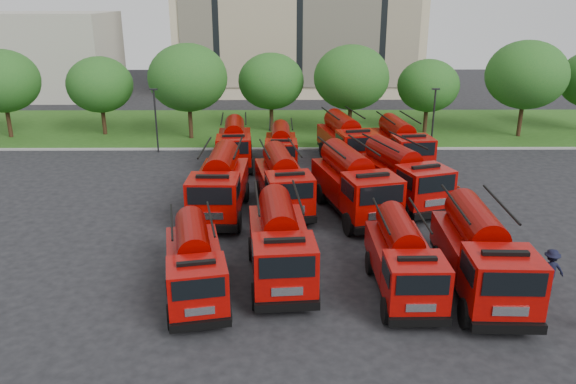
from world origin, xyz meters
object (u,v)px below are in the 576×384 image
(fire_truck_9, at_px, (281,147))
(fire_truck_11, at_px, (401,144))
(firefighter_0, at_px, (475,307))
(fire_truck_1, at_px, (280,243))
(fire_truck_7, at_px, (401,175))
(firefighter_1, at_px, (392,313))
(fire_truck_6, at_px, (354,183))
(fire_truck_8, at_px, (234,144))
(fire_truck_0, at_px, (195,263))
(fire_truck_10, at_px, (346,140))
(firefighter_3, at_px, (547,289))
(firefighter_4, at_px, (208,227))
(fire_truck_5, at_px, (283,181))
(firefighter_5, at_px, (446,201))
(fire_truck_3, at_px, (481,254))
(fire_truck_2, at_px, (403,259))
(fire_truck_4, at_px, (220,184))

(fire_truck_9, distance_m, fire_truck_11, 8.76)
(firefighter_0, bearing_deg, fire_truck_1, 134.62)
(fire_truck_7, relative_size, firefighter_1, 5.11)
(fire_truck_6, height_order, fire_truck_8, fire_truck_6)
(fire_truck_0, relative_size, fire_truck_10, 0.85)
(fire_truck_1, distance_m, firefighter_3, 11.73)
(fire_truck_1, distance_m, firefighter_4, 7.15)
(fire_truck_10, xyz_separation_m, firefighter_4, (-8.84, -12.39, -1.76))
(firefighter_0, height_order, firefighter_4, firefighter_0)
(fire_truck_7, relative_size, firefighter_4, 5.44)
(fire_truck_11, distance_m, firefighter_3, 18.51)
(fire_truck_5, distance_m, fire_truck_9, 8.36)
(fire_truck_9, height_order, fire_truck_11, fire_truck_11)
(firefighter_0, height_order, firefighter_5, firefighter_0)
(fire_truck_1, height_order, firefighter_5, fire_truck_1)
(fire_truck_0, distance_m, firefighter_3, 15.15)
(fire_truck_1, distance_m, fire_truck_3, 8.54)
(fire_truck_2, bearing_deg, fire_truck_4, 132.75)
(fire_truck_7, distance_m, fire_truck_10, 8.91)
(firefighter_1, bearing_deg, fire_truck_4, 141.05)
(fire_truck_5, xyz_separation_m, fire_truck_9, (-0.14, 8.36, -0.18))
(fire_truck_5, distance_m, fire_truck_6, 4.16)
(fire_truck_7, height_order, fire_truck_8, fire_truck_7)
(fire_truck_6, height_order, firefighter_1, fire_truck_6)
(fire_truck_9, bearing_deg, firefighter_0, -68.66)
(fire_truck_2, xyz_separation_m, fire_truck_6, (-1.01, 9.07, 0.30))
(fire_truck_6, xyz_separation_m, fire_truck_11, (4.57, 9.29, -0.13))
(fire_truck_2, distance_m, firefighter_4, 11.66)
(fire_truck_7, relative_size, fire_truck_11, 1.05)
(firefighter_1, bearing_deg, firefighter_4, 148.91)
(firefighter_1, distance_m, firefighter_3, 7.30)
(firefighter_1, distance_m, firefighter_4, 12.22)
(firefighter_4, bearing_deg, fire_truck_7, -135.33)
(fire_truck_8, bearing_deg, fire_truck_3, -61.93)
(fire_truck_8, height_order, fire_truck_11, fire_truck_11)
(firefighter_0, bearing_deg, fire_truck_10, 71.97)
(fire_truck_10, bearing_deg, fire_truck_2, -100.42)
(firefighter_5, bearing_deg, fire_truck_2, 74.16)
(fire_truck_7, xyz_separation_m, firefighter_0, (0.67, -12.24, -1.75))
(fire_truck_3, height_order, fire_truck_10, fire_truck_10)
(fire_truck_10, bearing_deg, fire_truck_11, -27.02)
(fire_truck_7, bearing_deg, fire_truck_11, 60.67)
(fire_truck_8, distance_m, firefighter_3, 24.18)
(fire_truck_6, bearing_deg, firefighter_1, -102.29)
(firefighter_0, height_order, firefighter_1, firefighter_0)
(fire_truck_5, xyz_separation_m, firefighter_3, (11.42, -9.89, -1.66))
(fire_truck_2, height_order, fire_truck_7, fire_truck_7)
(fire_truck_1, bearing_deg, fire_truck_5, 84.36)
(fire_truck_6, bearing_deg, fire_truck_11, 49.74)
(fire_truck_5, relative_size, fire_truck_9, 1.16)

